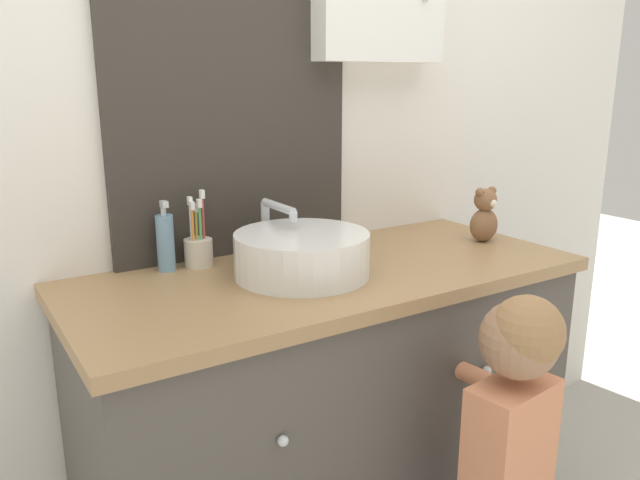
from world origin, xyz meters
name	(u,v)px	position (x,y,z in m)	size (l,w,h in m)	color
wall_back	(274,109)	(0.01, 0.62, 1.28)	(3.20, 0.18, 2.50)	silver
vanity_counter	(329,421)	(0.00, 0.31, 0.44)	(1.34, 0.58, 0.89)	#4C4742
sink_basin	(301,253)	(-0.08, 0.31, 0.94)	(0.34, 0.39, 0.17)	white
toothbrush_holder	(198,249)	(-0.27, 0.53, 0.93)	(0.07, 0.07, 0.20)	beige
soap_dispenser	(165,242)	(-0.36, 0.53, 0.96)	(0.05, 0.05, 0.18)	#6B93B2
child_figure	(509,450)	(0.17, -0.17, 0.56)	(0.22, 0.46, 0.93)	slate
teddy_bear	(484,216)	(0.55, 0.30, 0.96)	(0.09, 0.08, 0.17)	brown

